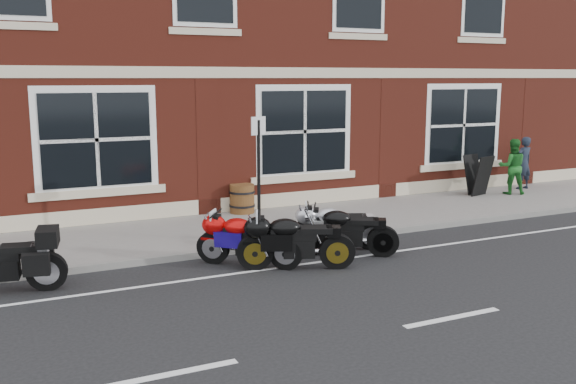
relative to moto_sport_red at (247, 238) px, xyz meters
name	(u,v)px	position (x,y,z in m)	size (l,w,h in m)	color
ground	(343,262)	(1.64, -0.54, -0.50)	(80.00, 80.00, 0.00)	black
sidewalk	(275,225)	(1.64, 2.46, -0.44)	(30.00, 3.00, 0.12)	slate
kerb	(307,241)	(1.64, 0.88, -0.44)	(30.00, 0.16, 0.12)	slate
moto_sport_red	(247,238)	(0.00, 0.00, 0.00)	(1.54, 1.38, 0.87)	black
moto_sport_black	(294,239)	(0.66, -0.52, 0.03)	(1.93, 0.92, 0.92)	black
moto_sport_silver	(335,225)	(1.95, 0.32, -0.02)	(1.73, 0.88, 0.83)	black
moto_naked_black	(344,229)	(1.89, -0.15, 0.00)	(1.73, 1.11, 0.88)	black
pedestrian_left	(524,163)	(9.90, 3.38, 0.37)	(0.55, 0.36, 1.50)	#1A222F
pedestrian_right	(512,167)	(9.00, 2.90, 0.38)	(0.74, 0.58, 1.52)	#1C6220
a_board_sign	(478,175)	(8.04, 3.16, 0.17)	(0.66, 0.44, 1.10)	black
barrel_planter	(242,199)	(1.38, 3.76, -0.04)	(0.61, 0.61, 0.68)	#513915
parking_sign	(259,171)	(0.66, 1.01, 1.03)	(0.33, 0.13, 2.44)	black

